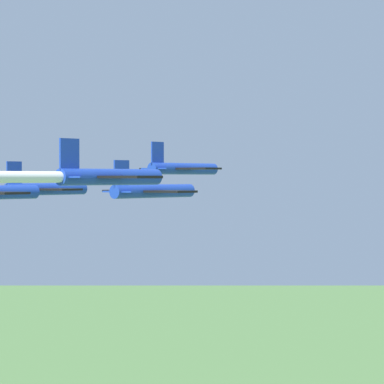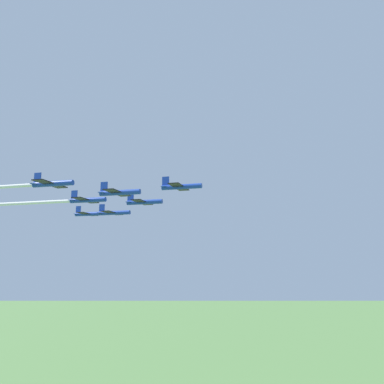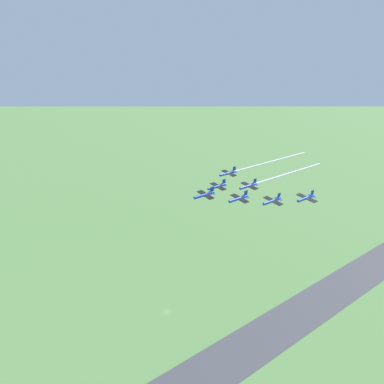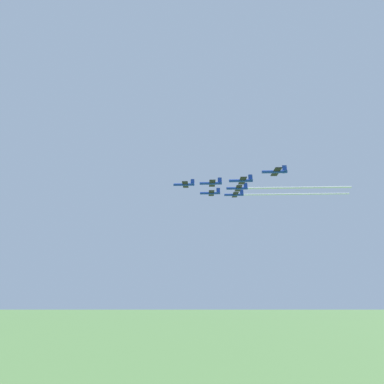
{
  "view_description": "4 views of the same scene",
  "coord_description": "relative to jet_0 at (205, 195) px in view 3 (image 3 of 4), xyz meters",
  "views": [
    {
      "loc": [
        -45.07,
        -46.41,
        119.87
      ],
      "look_at": [
        -25.45,
        52.9,
        118.17
      ],
      "focal_mm": 85.0,
      "sensor_mm": 36.0,
      "label": 1
    },
    {
      "loc": [
        44.33,
        -2.76,
        103.12
      ],
      "look_at": [
        -22.93,
        47.23,
        118.74
      ],
      "focal_mm": 35.0,
      "sensor_mm": 36.0,
      "label": 2
    },
    {
      "loc": [
        -31.35,
        158.53,
        175.6
      ],
      "look_at": [
        -21.96,
        42.43,
        119.53
      ],
      "focal_mm": 28.0,
      "sensor_mm": 36.0,
      "label": 3
    },
    {
      "loc": [
        -117.04,
        147.21,
        74.76
      ],
      "look_at": [
        -29.03,
        43.47,
        117.67
      ],
      "focal_mm": 28.0,
      "sensor_mm": 36.0,
      "label": 4
    }
  ],
  "objects": [
    {
      "name": "jet_1",
      "position": [
        -14.34,
        -1.94,
        -2.08
      ],
      "size": [
        9.02,
        8.89,
        3.33
      ],
      "rotation": [
        0.0,
        0.0,
        5.38
      ],
      "color": "#19389E"
    },
    {
      "name": "smoke_trail_5",
      "position": [
        -35.17,
        -46.29,
        -0.91
      ],
      "size": [
        42.56,
        33.68,
        0.78
      ],
      "rotation": [
        0.0,
        0.0,
        5.38
      ],
      "color": "white"
    },
    {
      "name": "runway_strip",
      "position": [
        0.31,
        0.24,
        -120.67
      ],
      "size": [
        492.0,
        383.93,
        0.2
      ],
      "rotation": [
        0.0,
        0.0,
        5.36
      ],
      "color": "#38383D",
      "rests_on": "ground_plane"
    },
    {
      "name": "jet_6",
      "position": [
        -43.02,
        -5.81,
        -2.65
      ],
      "size": [
        9.02,
        8.89,
        3.33
      ],
      "rotation": [
        0.0,
        0.0,
        5.38
      ],
      "color": "#19389E"
    },
    {
      "name": "ground_plane",
      "position": [
        27.72,
        -47.22,
        -120.77
      ],
      "size": [
        3000.0,
        3000.0,
        0.0
      ],
      "primitive_type": "plane",
      "color": "#4C723D"
    },
    {
      "name": "jet_5",
      "position": [
        -10.55,
        -26.95,
        -0.86
      ],
      "size": [
        9.02,
        8.89,
        3.33
      ],
      "rotation": [
        0.0,
        0.0,
        5.38
      ],
      "color": "#19389E"
    },
    {
      "name": "jet_4",
      "position": [
        -19.61,
        -15.41,
        -2.18
      ],
      "size": [
        9.02,
        8.89,
        3.33
      ],
      "rotation": [
        0.0,
        0.0,
        5.38
      ],
      "color": "#19389E"
    },
    {
      "name": "jet_2",
      "position": [
        -5.27,
        -13.47,
        -2.13
      ],
      "size": [
        9.02,
        8.89,
        3.33
      ],
      "rotation": [
        0.0,
        0.0,
        5.38
      ],
      "color": "#19389E"
    },
    {
      "name": "jet_0",
      "position": [
        0.0,
        0.0,
        0.0
      ],
      "size": [
        9.02,
        8.89,
        3.33
      ],
      "rotation": [
        0.0,
        0.0,
        5.38
      ],
      "color": "#19389E"
    },
    {
      "name": "jet_3",
      "position": [
        -28.68,
        -3.87,
        -3.62
      ],
      "size": [
        9.02,
        8.89,
        3.33
      ],
      "rotation": [
        0.0,
        0.0,
        5.38
      ],
      "color": "#19389E"
    },
    {
      "name": "smoke_trail_4",
      "position": [
        -41.97,
        -32.98,
        -2.22
      ],
      "size": [
        38.08,
        30.17,
        0.84
      ],
      "rotation": [
        0.0,
        0.0,
        5.38
      ],
      "color": "white"
    }
  ]
}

